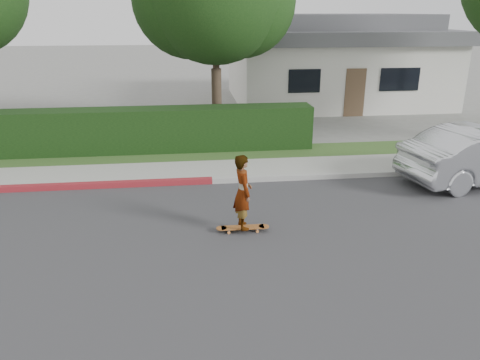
{
  "coord_description": "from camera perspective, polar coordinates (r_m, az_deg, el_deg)",
  "views": [
    {
      "loc": [
        0.34,
        -7.91,
        4.45
      ],
      "look_at": [
        1.46,
        1.53,
        1.0
      ],
      "focal_mm": 35.0,
      "sensor_mm": 36.0,
      "label": 1
    }
  ],
  "objects": [
    {
      "name": "planting_strip",
      "position": [
        15.17,
        -7.78,
        2.9
      ],
      "size": [
        60.0,
        1.6,
        0.1
      ],
      "primitive_type": "cube",
      "color": "#2D4C1E",
      "rests_on": "ground"
    },
    {
      "name": "sidewalk_far",
      "position": [
        13.65,
        -7.85,
        0.98
      ],
      "size": [
        60.0,
        1.6,
        0.12
      ],
      "primitive_type": "cube",
      "color": "gray",
      "rests_on": "ground"
    },
    {
      "name": "skateboarder",
      "position": [
        9.68,
        0.35,
        -1.46
      ],
      "size": [
        0.46,
        0.63,
        1.6
      ],
      "primitive_type": "imported",
      "rotation": [
        0.0,
        0.0,
        1.7
      ],
      "color": "white",
      "rests_on": "skateboard"
    },
    {
      "name": "hedge",
      "position": [
        15.92,
        -18.78,
        5.43
      ],
      "size": [
        15.0,
        1.0,
        1.5
      ],
      "primitive_type": "cube",
      "color": "black",
      "rests_on": "ground"
    },
    {
      "name": "curb_far",
      "position": [
        12.79,
        -7.89,
        -0.26
      ],
      "size": [
        60.0,
        0.2,
        0.15
      ],
      "primitive_type": "cube",
      "color": "#9E9E99",
      "rests_on": "ground"
    },
    {
      "name": "ground",
      "position": [
        9.09,
        -8.17,
        -9.61
      ],
      "size": [
        120.0,
        120.0,
        0.0
      ],
      "primitive_type": "plane",
      "color": "slate",
      "rests_on": "ground"
    },
    {
      "name": "house",
      "position": [
        25.22,
        11.28,
        14.22
      ],
      "size": [
        10.6,
        8.6,
        4.3
      ],
      "color": "beige",
      "rests_on": "ground"
    },
    {
      "name": "road",
      "position": [
        9.09,
        -8.17,
        -9.58
      ],
      "size": [
        60.0,
        8.0,
        0.01
      ],
      "primitive_type": "cube",
      "color": "#2D2D30",
      "rests_on": "ground"
    },
    {
      "name": "skateboard",
      "position": [
        10.01,
        0.34,
        -5.83
      ],
      "size": [
        1.14,
        0.24,
        0.11
      ],
      "rotation": [
        0.0,
        0.0,
        -0.02
      ],
      "color": "orange",
      "rests_on": "ground"
    }
  ]
}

